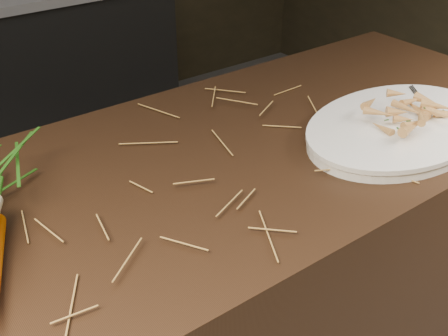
{
  "coord_description": "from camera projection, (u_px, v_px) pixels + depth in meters",
  "views": [
    {
      "loc": [
        -0.27,
        -0.5,
        1.49
      ],
      "look_at": [
        0.24,
        0.18,
        0.96
      ],
      "focal_mm": 45.0,
      "sensor_mm": 36.0,
      "label": 1
    }
  ],
  "objects": [
    {
      "name": "serving_fork",
      "position": [
        448.0,
        104.0,
        1.3
      ],
      "size": [
        0.12,
        0.16,
        0.0
      ],
      "primitive_type": "cube",
      "rotation": [
        0.0,
        0.0,
        -0.63
      ],
      "color": "silver",
      "rests_on": "serving_platter"
    },
    {
      "name": "serving_platter",
      "position": [
        397.0,
        129.0,
        1.23
      ],
      "size": [
        0.51,
        0.36,
        0.03
      ],
      "primitive_type": null,
      "rotation": [
        0.0,
        0.0,
        0.1
      ],
      "color": "white",
      "rests_on": "main_counter"
    },
    {
      "name": "straw_bedding",
      "position": [
        76.0,
        207.0,
        0.99
      ],
      "size": [
        1.4,
        0.6,
        0.02
      ],
      "primitive_type": null,
      "color": "olive",
      "rests_on": "main_counter"
    },
    {
      "name": "roasted_veg_heap",
      "position": [
        400.0,
        113.0,
        1.21
      ],
      "size": [
        0.25,
        0.19,
        0.05
      ],
      "primitive_type": null,
      "rotation": [
        0.0,
        0.0,
        0.1
      ],
      "color": "#C48236",
      "rests_on": "serving_platter"
    }
  ]
}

